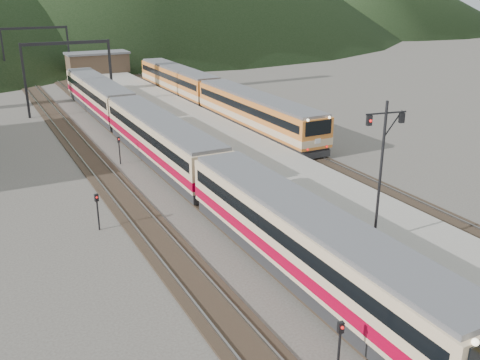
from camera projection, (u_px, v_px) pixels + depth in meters
track_main at (137, 142)px, 49.32m from camera, size 2.60×200.00×0.23m
track_far at (82, 149)px, 47.15m from camera, size 2.60×200.00×0.23m
track_second at (247, 128)px, 54.29m from camera, size 2.60×200.00×0.23m
platform at (201, 135)px, 49.92m from camera, size 8.00×100.00×1.00m
gantry_near at (68, 64)px, 58.72m from camera, size 9.55×0.25×8.00m
gantry_far at (36, 43)px, 79.58m from camera, size 9.55×0.25×8.00m
station_shed at (98, 62)px, 82.60m from camera, size 9.40×4.40×3.10m
main_train at (161, 138)px, 42.92m from camera, size 3.04×62.29×3.71m
second_train at (211, 94)px, 60.74m from camera, size 3.06×41.65×3.74m
signal_mast at (382, 159)px, 26.49m from camera, size 2.18×0.52×7.44m
short_signal_a at (340, 341)px, 19.38m from camera, size 0.24×0.19×2.27m
short_signal_b at (119, 147)px, 42.90m from camera, size 0.26×0.21×2.27m
short_signal_c at (97, 207)px, 31.15m from camera, size 0.25×0.20×2.27m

